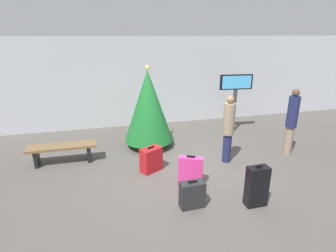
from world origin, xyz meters
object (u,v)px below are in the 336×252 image
object	(u,v)px
traveller_0	(228,128)
suitcase_2	(151,159)
traveller_1	(292,120)
suitcase_0	(191,171)
waiting_bench	(63,150)
suitcase_3	(192,195)
suitcase_1	(257,186)
flight_info_kiosk	(235,91)
holiday_tree	(148,106)

from	to	relation	value
traveller_0	suitcase_2	xyz separation A→B (m)	(-1.95, -0.02, -0.62)
traveller_1	suitcase_0	size ratio (longest dim) A/B	2.65
suitcase_0	waiting_bench	bearing A→B (deg)	147.59
suitcase_2	suitcase_3	distance (m)	1.65
suitcase_2	suitcase_3	xyz separation A→B (m)	(0.47, -1.58, -0.03)
traveller_0	traveller_1	size ratio (longest dim) A/B	0.96
traveller_1	suitcase_0	distance (m)	3.24
waiting_bench	traveller_1	world-z (taller)	traveller_1
suitcase_1	suitcase_3	size ratio (longest dim) A/B	1.52
traveller_0	traveller_1	world-z (taller)	traveller_1
waiting_bench	suitcase_1	size ratio (longest dim) A/B	1.97
suitcase_1	suitcase_3	bearing A→B (deg)	168.33
flight_info_kiosk	suitcase_0	world-z (taller)	flight_info_kiosk
suitcase_2	traveller_0	bearing A→B (deg)	0.51
traveller_1	suitcase_2	size ratio (longest dim) A/B	2.88
waiting_bench	suitcase_1	bearing A→B (deg)	-36.79
suitcase_2	waiting_bench	bearing A→B (deg)	155.21
holiday_tree	waiting_bench	distance (m)	2.49
flight_info_kiosk	suitcase_2	size ratio (longest dim) A/B	3.06
flight_info_kiosk	suitcase_0	xyz separation A→B (m)	(-2.44, -2.80, -1.04)
traveller_1	suitcase_3	bearing A→B (deg)	-153.87
traveller_0	suitcase_3	world-z (taller)	traveller_0
suitcase_3	holiday_tree	bearing A→B (deg)	94.59
flight_info_kiosk	waiting_bench	xyz separation A→B (m)	(-5.21, -1.05, -0.99)
suitcase_1	holiday_tree	bearing A→B (deg)	113.43
traveller_1	suitcase_1	size ratio (longest dim) A/B	2.12
holiday_tree	suitcase_0	size ratio (longest dim) A/B	3.45
holiday_tree	traveller_1	size ratio (longest dim) A/B	1.30
holiday_tree	suitcase_1	size ratio (longest dim) A/B	2.77
holiday_tree	flight_info_kiosk	xyz separation A→B (m)	(2.92, 0.52, 0.16)
waiting_bench	traveller_0	distance (m)	4.16
holiday_tree	suitcase_1	xyz separation A→B (m)	(1.43, -3.31, -0.80)
holiday_tree	suitcase_0	bearing A→B (deg)	-78.08
traveller_1	suitcase_0	bearing A→B (deg)	-164.67
waiting_bench	traveller_0	bearing A→B (deg)	-13.11
traveller_1	suitcase_2	world-z (taller)	traveller_1
suitcase_0	traveller_1	bearing A→B (deg)	15.33
traveller_0	suitcase_0	bearing A→B (deg)	-146.61
suitcase_1	suitcase_2	xyz separation A→B (m)	(-1.66, 1.83, -0.11)
waiting_bench	suitcase_1	distance (m)	4.64
traveller_1	suitcase_1	world-z (taller)	traveller_1
suitcase_0	suitcase_3	distance (m)	0.82
flight_info_kiosk	traveller_0	size ratio (longest dim) A/B	1.11
suitcase_0	suitcase_1	world-z (taller)	suitcase_1
flight_info_kiosk	traveller_1	size ratio (longest dim) A/B	1.06
flight_info_kiosk	suitcase_2	bearing A→B (deg)	-147.55
waiting_bench	suitcase_3	xyz separation A→B (m)	(2.53, -2.54, -0.11)
suitcase_3	suitcase_1	bearing A→B (deg)	-11.67
suitcase_2	suitcase_0	bearing A→B (deg)	-48.77
traveller_0	suitcase_3	xyz separation A→B (m)	(-1.48, -1.60, -0.66)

